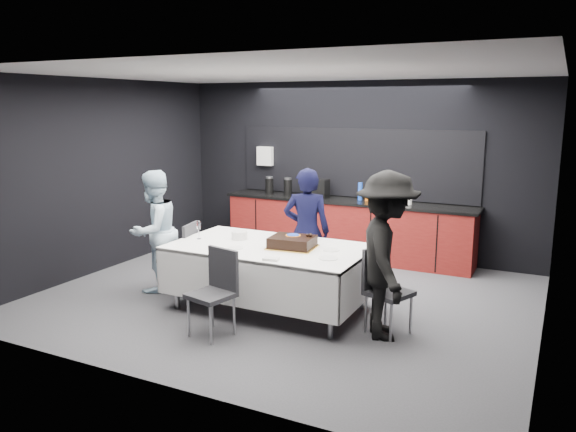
% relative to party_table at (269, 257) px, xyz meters
% --- Properties ---
extents(ground, '(6.00, 6.00, 0.00)m').
position_rel_party_table_xyz_m(ground, '(0.00, 0.40, -0.64)').
color(ground, '#47484D').
rests_on(ground, ground).
extents(room_shell, '(6.04, 5.04, 2.82)m').
position_rel_party_table_xyz_m(room_shell, '(0.00, 0.40, 1.22)').
color(room_shell, white).
rests_on(room_shell, ground).
extents(kitchenette, '(4.10, 0.64, 2.05)m').
position_rel_party_table_xyz_m(kitchenette, '(-0.02, 2.62, -0.10)').
color(kitchenette, maroon).
rests_on(kitchenette, ground).
extents(party_table, '(2.32, 1.32, 0.78)m').
position_rel_party_table_xyz_m(party_table, '(0.00, 0.00, 0.00)').
color(party_table, '#99999E').
rests_on(party_table, ground).
extents(cake_assembly, '(0.58, 0.49, 0.17)m').
position_rel_party_table_xyz_m(cake_assembly, '(0.29, 0.03, 0.21)').
color(cake_assembly, '#F1B846').
rests_on(cake_assembly, party_table).
extents(plate_stack, '(0.20, 0.20, 0.10)m').
position_rel_party_table_xyz_m(plate_stack, '(-0.49, 0.12, 0.19)').
color(plate_stack, white).
rests_on(plate_stack, party_table).
extents(loose_plate_near, '(0.18, 0.18, 0.01)m').
position_rel_party_table_xyz_m(loose_plate_near, '(-0.29, -0.28, 0.14)').
color(loose_plate_near, white).
rests_on(loose_plate_near, party_table).
extents(loose_plate_right_a, '(0.19, 0.19, 0.01)m').
position_rel_party_table_xyz_m(loose_plate_right_a, '(0.74, 0.13, 0.14)').
color(loose_plate_right_a, white).
rests_on(loose_plate_right_a, party_table).
extents(loose_plate_right_b, '(0.21, 0.21, 0.01)m').
position_rel_party_table_xyz_m(loose_plate_right_b, '(0.85, -0.21, 0.14)').
color(loose_plate_right_b, white).
rests_on(loose_plate_right_b, party_table).
extents(loose_plate_far, '(0.18, 0.18, 0.01)m').
position_rel_party_table_xyz_m(loose_plate_far, '(0.03, 0.39, 0.14)').
color(loose_plate_far, white).
rests_on(loose_plate_far, party_table).
extents(fork_pile, '(0.18, 0.13, 0.03)m').
position_rel_party_table_xyz_m(fork_pile, '(0.32, -0.55, 0.15)').
color(fork_pile, white).
rests_on(fork_pile, party_table).
extents(champagne_flute, '(0.06, 0.06, 0.22)m').
position_rel_party_table_xyz_m(champagne_flute, '(-0.95, -0.09, 0.30)').
color(champagne_flute, white).
rests_on(champagne_flute, party_table).
extents(chair_left, '(0.49, 0.49, 0.92)m').
position_rel_party_table_xyz_m(chair_left, '(-1.29, 0.03, -0.11)').
color(chair_left, '#28282D').
rests_on(chair_left, ground).
extents(chair_right, '(0.55, 0.55, 0.92)m').
position_rel_party_table_xyz_m(chair_right, '(1.43, -0.06, -0.11)').
color(chair_right, '#28282D').
rests_on(chair_right, ground).
extents(chair_near, '(0.50, 0.50, 0.92)m').
position_rel_party_table_xyz_m(chair_near, '(-0.14, -0.93, -0.11)').
color(chair_near, '#28282D').
rests_on(chair_near, ground).
extents(person_center, '(0.70, 0.57, 1.65)m').
position_rel_party_table_xyz_m(person_center, '(0.16, 0.72, 0.18)').
color(person_center, black).
rests_on(person_center, ground).
extents(person_left, '(0.65, 0.81, 1.60)m').
position_rel_party_table_xyz_m(person_left, '(-1.68, -0.06, 0.16)').
color(person_left, '#C5E4F8').
rests_on(person_left, ground).
extents(person_right, '(1.07, 1.31, 1.77)m').
position_rel_party_table_xyz_m(person_right, '(1.49, -0.19, 0.24)').
color(person_right, black).
rests_on(person_right, ground).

